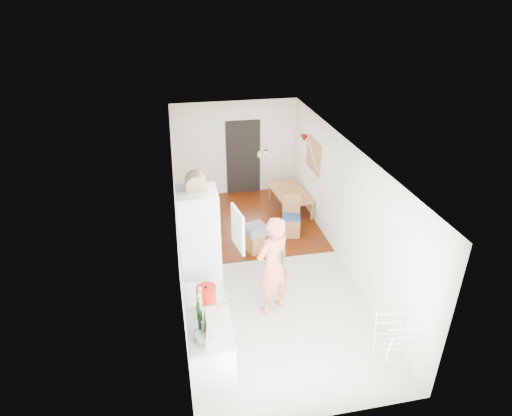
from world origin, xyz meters
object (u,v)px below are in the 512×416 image
object	(u,v)px
person	(273,258)
dining_table	(291,202)
dining_chair	(291,216)
stool	(255,243)
drying_rack	(394,343)

from	to	relation	value
person	dining_table	bearing A→B (deg)	-137.98
dining_chair	stool	xyz separation A→B (m)	(-0.92, -0.51, -0.26)
dining_table	dining_chair	bearing A→B (deg)	159.71
dining_table	drying_rack	distance (m)	5.08
person	dining_chair	xyz separation A→B (m)	(0.99, 2.36, -0.60)
person	dining_table	world-z (taller)	person
person	dining_chair	distance (m)	2.63
dining_table	dining_chair	size ratio (longest dim) A/B	1.28
stool	drying_rack	distance (m)	3.68
person	stool	size ratio (longest dim) A/B	5.02
person	dining_table	distance (m)	3.85
dining_chair	stool	bearing A→B (deg)	-136.85
dining_chair	stool	world-z (taller)	dining_chair
stool	drying_rack	bearing A→B (deg)	-67.80
stool	dining_table	bearing A→B (deg)	53.35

